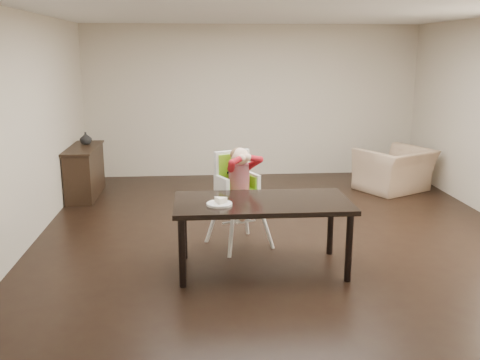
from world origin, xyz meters
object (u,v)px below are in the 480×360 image
object	(u,v)px
armchair	(395,163)
high_chair	(238,177)
dining_table	(262,208)
sideboard	(85,172)

from	to	relation	value
armchair	high_chair	bearing A→B (deg)	11.88
dining_table	armchair	distance (m)	3.99
high_chair	sideboard	world-z (taller)	high_chair
armchair	sideboard	xyz separation A→B (m)	(-4.98, 0.06, -0.07)
high_chair	armchair	bearing A→B (deg)	15.01
dining_table	sideboard	size ratio (longest dim) A/B	1.43
sideboard	high_chair	bearing A→B (deg)	-46.60
high_chair	armchair	distance (m)	3.60
high_chair	armchair	size ratio (longest dim) A/B	1.10
dining_table	armchair	xyz separation A→B (m)	(2.56, 3.06, -0.20)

